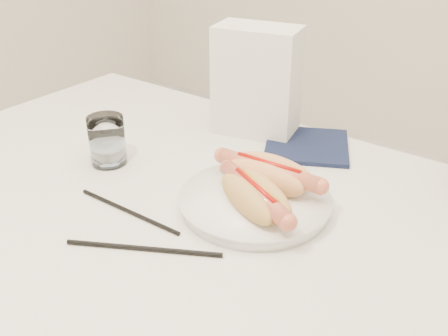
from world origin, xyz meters
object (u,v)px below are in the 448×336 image
Objects in this scene: hotdog_left at (268,174)px; hotdog_right at (255,197)px; table at (180,222)px; napkin_box at (257,81)px; water_glass at (107,140)px; plate at (255,203)px.

hotdog_left is 0.08m from hotdog_right.
table is 0.19m from hotdog_left.
napkin_box is (-0.04, 0.31, 0.18)m from table.
hotdog_left reaches higher than table.
hotdog_right is 0.36m from napkin_box.
water_glass is 0.42× the size of napkin_box.
plate is at bearing -88.68° from hotdog_left.
water_glass is (-0.19, 0.01, 0.11)m from table.
napkin_box is at bearing 63.62° from water_glass.
water_glass is (-0.32, -0.08, 0.00)m from hotdog_left.
hotdog_right is 0.34m from water_glass.
plate is 1.27× the size of hotdog_left.
napkin_box is (-0.17, 0.22, 0.07)m from hotdog_left.
hotdog_left is 1.07× the size of hotdog_right.
hotdog_left is (-0.00, 0.04, 0.04)m from plate.
hotdog_left is 0.29m from napkin_box.
hotdog_left is at bearing 32.88° from table.
table is 6.59× the size of hotdog_right.
hotdog_left is at bearing 93.17° from plate.
table is 0.36m from napkin_box.
hotdog_left is at bearing 13.35° from water_glass.
plate is at bearing 5.64° from water_glass.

